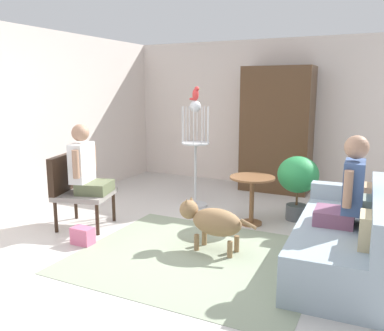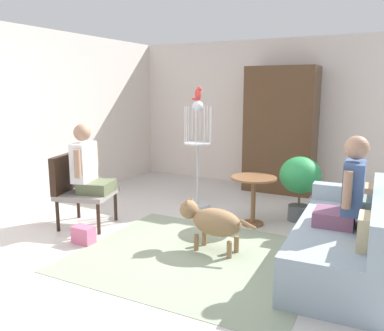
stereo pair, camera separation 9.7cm
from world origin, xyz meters
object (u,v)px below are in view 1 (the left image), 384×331
person_on_couch (348,189)px  dog (212,221)px  armchair (75,186)px  bird_cage_stand (195,152)px  armoire_cabinet (277,130)px  potted_plant (298,178)px  couch (347,239)px  round_end_table (252,190)px  person_on_armchair (86,166)px  handbag (83,236)px  parrot (196,94)px

person_on_couch → dog: person_on_couch is taller
armchair → bird_cage_stand: size_ratio=0.59×
armoire_cabinet → potted_plant: bearing=-65.0°
couch → potted_plant: (-0.75, 1.26, 0.27)m
bird_cage_stand → potted_plant: size_ratio=1.81×
person_on_couch → round_end_table: person_on_couch is taller
armchair → person_on_armchair: person_on_armchair is taller
person_on_couch → bird_cage_stand: bird_cage_stand is taller
potted_plant → handbag: (-1.99, -1.94, -0.47)m
dog → handbag: dog is taller
dog → handbag: 1.49m
armchair → potted_plant: (2.48, 1.48, 0.04)m
round_end_table → potted_plant: size_ratio=0.73×
dog → person_on_armchair: bearing=179.5°
person_on_armchair → handbag: bearing=-55.8°
couch → armchair: armchair is taller
dog → handbag: bearing=-160.8°
parrot → person_on_armchair: bearing=-120.4°
parrot → dog: bearing=-58.2°
potted_plant → armoire_cabinet: (-0.67, 1.44, 0.48)m
parrot → armoire_cabinet: bearing=60.7°
armchair → dog: size_ratio=1.01×
round_end_table → dog: bearing=-96.5°
round_end_table → potted_plant: bearing=42.2°
potted_plant → parrot: bearing=-179.4°
parrot → armoire_cabinet: size_ratio=0.10×
dog → bird_cage_stand: bearing=121.9°
bird_cage_stand → parrot: bearing=0.0°
armoire_cabinet → dog: bearing=-88.6°
couch → parrot: 2.91m
person_on_couch → potted_plant: bearing=119.4°
couch → armchair: bearing=-176.1°
couch → bird_cage_stand: bird_cage_stand is taller
parrot → handbag: parrot is taller
round_end_table → dog: 1.03m
person_on_armchair → parrot: (0.83, 1.42, 0.87)m
handbag → parrot: bearing=75.5°
bird_cage_stand → parrot: parrot is taller
handbag → person_on_couch: bearing=13.4°
round_end_table → handbag: (-1.50, -1.50, -0.36)m
person_on_armchair → dog: (1.73, -0.01, -0.45)m
person_on_couch → armoire_cabinet: 3.08m
armoire_cabinet → couch: bearing=-62.2°
dog → parrot: bearing=121.8°
person_on_couch → person_on_armchair: size_ratio=1.01×
person_on_armchair → dog: bearing=-0.5°
couch → armoire_cabinet: (-1.43, 2.71, 0.75)m
person_on_couch → person_on_armchair: person_on_couch is taller
bird_cage_stand → handbag: bearing=-104.4°
dog → handbag: (-1.39, -0.48, -0.24)m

